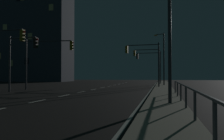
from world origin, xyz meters
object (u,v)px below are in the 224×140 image
(traffic_light_far_center, at_px, (144,56))
(street_lamp_median, at_px, (172,6))
(traffic_light_near_right, at_px, (6,47))
(traffic_light_overhead_east, at_px, (22,52))
(street_lamp_across_street, at_px, (162,54))
(traffic_light_near_left, at_px, (47,53))
(traffic_light_mid_right, at_px, (148,59))
(building_distant, at_px, (29,26))
(traffic_light_far_left, at_px, (150,61))

(traffic_light_far_center, bearing_deg, street_lamp_median, -81.23)
(traffic_light_near_right, xyz_separation_m, traffic_light_overhead_east, (0.35, 1.79, -0.27))
(traffic_light_far_center, height_order, street_lamp_across_street, street_lamp_across_street)
(traffic_light_near_left, bearing_deg, street_lamp_median, -41.33)
(street_lamp_median, height_order, street_lamp_across_street, street_lamp_median)
(traffic_light_far_center, xyz_separation_m, traffic_light_mid_right, (0.08, 7.93, 0.13))
(traffic_light_near_right, relative_size, street_lamp_across_street, 0.75)
(traffic_light_near_right, relative_size, traffic_light_far_center, 1.02)
(traffic_light_near_right, xyz_separation_m, traffic_light_mid_right, (10.89, 20.44, 0.25))
(traffic_light_mid_right, bearing_deg, street_lamp_median, -84.07)
(street_lamp_median, relative_size, building_distant, 0.30)
(street_lamp_median, bearing_deg, street_lamp_across_street, 91.10)
(traffic_light_far_left, height_order, traffic_light_overhead_east, traffic_light_far_left)
(traffic_light_near_left, relative_size, street_lamp_across_street, 0.73)
(building_distant, bearing_deg, street_lamp_median, -51.59)
(traffic_light_near_right, height_order, street_lamp_median, street_lamp_median)
(street_lamp_across_street, distance_m, building_distant, 40.00)
(traffic_light_overhead_east, bearing_deg, traffic_light_near_left, 81.71)
(traffic_light_overhead_east, relative_size, street_lamp_median, 0.62)
(traffic_light_far_left, height_order, street_lamp_median, street_lamp_median)
(street_lamp_median, distance_m, building_distant, 55.24)
(traffic_light_near_left, relative_size, traffic_light_overhead_east, 1.04)
(traffic_light_far_left, xyz_separation_m, traffic_light_overhead_east, (-10.65, -22.04, -0.38))
(traffic_light_far_left, xyz_separation_m, traffic_light_mid_right, (-0.11, -3.39, 0.14))
(traffic_light_overhead_east, xyz_separation_m, street_lamp_across_street, (12.80, 15.61, 0.95))
(street_lamp_across_street, bearing_deg, traffic_light_near_left, -136.13)
(traffic_light_far_center, height_order, traffic_light_mid_right, traffic_light_mid_right)
(traffic_light_near_right, height_order, traffic_light_near_left, traffic_light_near_right)
(traffic_light_near_right, relative_size, traffic_light_overhead_east, 1.07)
(traffic_light_overhead_east, height_order, street_lamp_median, street_lamp_median)
(traffic_light_near_right, height_order, traffic_light_mid_right, traffic_light_mid_right)
(traffic_light_far_center, height_order, street_lamp_median, street_lamp_median)
(traffic_light_far_left, xyz_separation_m, building_distant, (-31.27, 13.35, 10.14))
(traffic_light_near_right, bearing_deg, traffic_light_near_left, 80.83)
(traffic_light_far_center, relative_size, traffic_light_near_left, 1.00)
(traffic_light_near_left, xyz_separation_m, traffic_light_mid_right, (9.98, 14.81, 0.25))
(building_distant, bearing_deg, traffic_light_near_right, -61.40)
(traffic_light_far_left, xyz_separation_m, street_lamp_median, (2.59, -29.35, 1.08))
(traffic_light_far_center, xyz_separation_m, building_distant, (-31.08, 24.67, 10.13))
(traffic_light_overhead_east, bearing_deg, building_distant, 120.23)
(traffic_light_near_right, distance_m, building_distant, 43.57)
(traffic_light_near_left, height_order, building_distant, building_distant)
(traffic_light_far_center, distance_m, traffic_light_near_left, 12.05)
(traffic_light_mid_right, bearing_deg, traffic_light_near_left, -123.98)
(traffic_light_far_center, bearing_deg, traffic_light_overhead_east, -134.30)
(traffic_light_near_right, distance_m, street_lamp_across_street, 21.82)
(traffic_light_near_right, distance_m, traffic_light_far_center, 16.53)
(traffic_light_mid_right, height_order, street_lamp_across_street, street_lamp_across_street)
(traffic_light_near_left, bearing_deg, street_lamp_across_street, 43.87)
(traffic_light_mid_right, distance_m, building_distant, 36.76)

